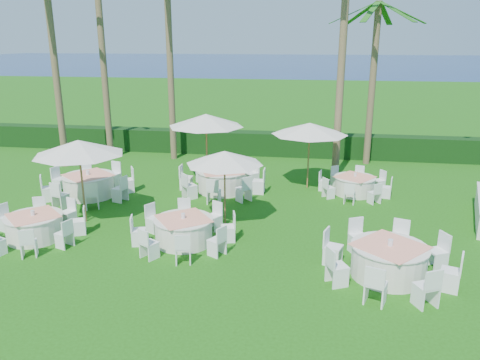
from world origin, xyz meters
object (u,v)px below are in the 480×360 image
object	(u,v)px
banquet_table_b	(184,230)
umbrella_a	(79,148)
banquet_table_c	(389,260)
banquet_table_a	(35,226)
umbrella_b	(225,158)
banquet_table_e	(222,180)
banquet_table_d	(89,185)
banquet_table_f	(355,185)
umbrella_d	(310,129)
umbrella_c	(206,120)

from	to	relation	value
banquet_table_b	umbrella_a	world-z (taller)	umbrella_a
banquet_table_c	banquet_table_a	bearing A→B (deg)	175.67
banquet_table_c	umbrella_b	distance (m)	5.91
banquet_table_c	umbrella_a	xyz separation A→B (m)	(-9.58, 2.35, 2.12)
banquet_table_e	banquet_table_b	bearing A→B (deg)	-92.10
banquet_table_a	umbrella_a	xyz separation A→B (m)	(0.89, 1.56, 2.17)
banquet_table_d	banquet_table_c	bearing A→B (deg)	-24.57
banquet_table_d	umbrella_a	world-z (taller)	umbrella_a
banquet_table_d	umbrella_a	bearing A→B (deg)	-66.54
banquet_table_e	banquet_table_f	size ratio (longest dim) A/B	1.23
banquet_table_b	banquet_table_f	world-z (taller)	banquet_table_b
umbrella_d	banquet_table_d	bearing A→B (deg)	-164.09
umbrella_c	umbrella_d	xyz separation A→B (m)	(4.24, 0.06, -0.24)
umbrella_a	umbrella_b	world-z (taller)	umbrella_a
banquet_table_c	banquet_table_f	size ratio (longest dim) A/B	1.20
banquet_table_e	umbrella_a	size ratio (longest dim) A/B	1.18
banquet_table_e	banquet_table_a	bearing A→B (deg)	-131.22
banquet_table_d	umbrella_a	xyz separation A→B (m)	(1.10, -2.53, 2.11)
umbrella_b	banquet_table_a	bearing A→B (deg)	-160.05
banquet_table_a	umbrella_b	size ratio (longest dim) A/B	1.18
umbrella_d	banquet_table_e	bearing A→B (deg)	-163.89
banquet_table_b	banquet_table_e	bearing A→B (deg)	87.90
umbrella_d	banquet_table_b	bearing A→B (deg)	-120.60
banquet_table_a	banquet_table_c	bearing A→B (deg)	-4.33
banquet_table_d	umbrella_d	size ratio (longest dim) A/B	1.12
banquet_table_e	umbrella_c	distance (m)	2.58
banquet_table_e	umbrella_d	world-z (taller)	umbrella_d
banquet_table_e	umbrella_a	distance (m)	5.97
banquet_table_c	banquet_table_f	world-z (taller)	banquet_table_c
banquet_table_d	umbrella_d	world-z (taller)	umbrella_d
umbrella_b	umbrella_d	size ratio (longest dim) A/B	0.82
banquet_table_e	umbrella_d	bearing A→B (deg)	16.11
banquet_table_a	banquet_table_b	xyz separation A→B (m)	(4.64, 0.41, 0.01)
umbrella_c	umbrella_d	bearing A→B (deg)	0.85
banquet_table_a	banquet_table_e	xyz separation A→B (m)	(4.83, 5.51, 0.06)
banquet_table_a	umbrella_c	bearing A→B (deg)	58.11
banquet_table_b	banquet_table_e	distance (m)	5.11
banquet_table_a	umbrella_c	distance (m)	7.93
banquet_table_d	umbrella_b	size ratio (longest dim) A/B	1.37
banquet_table_a	banquet_table_e	size ratio (longest dim) A/B	0.85
umbrella_b	umbrella_d	xyz separation A→B (m)	(2.63, 4.46, 0.19)
banquet_table_a	banquet_table_b	world-z (taller)	banquet_table_b
banquet_table_f	umbrella_c	distance (m)	6.56
banquet_table_a	banquet_table_e	bearing A→B (deg)	48.78
banquet_table_a	banquet_table_f	size ratio (longest dim) A/B	1.05
banquet_table_c	umbrella_c	world-z (taller)	umbrella_c
banquet_table_c	umbrella_a	distance (m)	10.09
banquet_table_b	banquet_table_c	world-z (taller)	banquet_table_c
banquet_table_f	umbrella_a	distance (m)	10.47
banquet_table_e	umbrella_b	bearing A→B (deg)	-77.37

